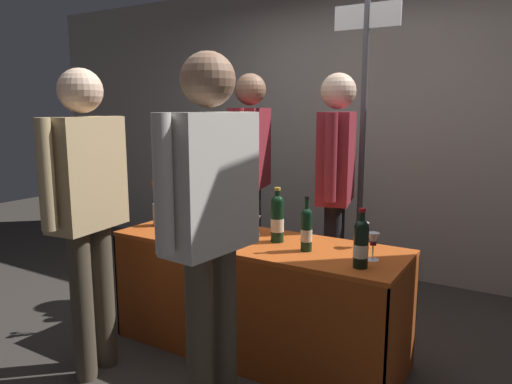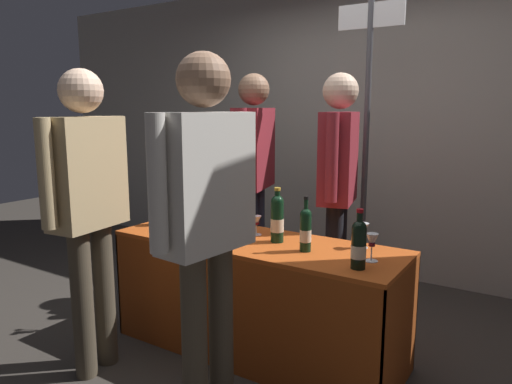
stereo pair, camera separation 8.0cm
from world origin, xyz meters
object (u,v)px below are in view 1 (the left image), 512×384
display_bottle_0 (307,229)px  vendor_presenter (250,163)px  wine_glass_near_taster (256,222)px  taster_foreground_right (210,208)px  flower_vase (158,205)px  wine_glass_near_vendor (373,241)px  wine_glass_mid (363,229)px  booth_signpost (363,126)px  tasting_table (256,276)px  featured_wine_bottle (361,243)px

display_bottle_0 → vendor_presenter: size_ratio=0.18×
wine_glass_near_taster → taster_foreground_right: (0.25, -0.82, 0.26)m
flower_vase → wine_glass_near_taster: bearing=10.8°
display_bottle_0 → wine_glass_near_vendor: 0.38m
display_bottle_0 → vendor_presenter: 1.24m
wine_glass_mid → vendor_presenter: size_ratio=0.08×
wine_glass_near_vendor → vendor_presenter: 1.52m
wine_glass_near_taster → booth_signpost: booth_signpost is taller
wine_glass_mid → taster_foreground_right: 1.03m
wine_glass_near_vendor → flower_vase: (-1.49, -0.01, 0.04)m
wine_glass_mid → vendor_presenter: bearing=152.2°
wine_glass_near_taster → wine_glass_near_vendor: bearing=-8.5°
tasting_table → display_bottle_0: display_bottle_0 is taller
wine_glass_near_taster → flower_vase: (-0.70, -0.13, 0.05)m
display_bottle_0 → vendor_presenter: (-0.88, 0.83, 0.24)m
wine_glass_near_vendor → wine_glass_near_taster: size_ratio=1.21×
tasting_table → wine_glass_near_vendor: (0.73, -0.01, 0.33)m
featured_wine_bottle → booth_signpost: 1.43m
taster_foreground_right → booth_signpost: bearing=3.0°
wine_glass_near_taster → display_bottle_0: bearing=-19.1°
featured_wine_bottle → taster_foreground_right: size_ratio=0.17×
tasting_table → wine_glass_near_taster: size_ratio=14.64×
wine_glass_mid → flower_vase: 1.38m
tasting_table → featured_wine_bottle: bearing=-12.5°
wine_glass_near_taster → flower_vase: flower_vase is taller
wine_glass_near_vendor → wine_glass_near_taster: wine_glass_near_vendor is taller
tasting_table → booth_signpost: size_ratio=0.79×
flower_vase → wine_glass_mid: bearing=9.3°
wine_glass_near_vendor → display_bottle_0: bearing=-175.8°
flower_vase → display_bottle_0: bearing=-0.7°
taster_foreground_right → flower_vase: bearing=60.1°
tasting_table → wine_glass_near_vendor: bearing=-0.7°
taster_foreground_right → booth_signpost: booth_signpost is taller
vendor_presenter → taster_foreground_right: 1.67m
wine_glass_mid → tasting_table: bearing=-161.6°
wine_glass_near_vendor → wine_glass_near_taster: (-0.80, 0.12, -0.02)m
booth_signpost → wine_glass_near_vendor: bearing=-67.8°
featured_wine_bottle → display_bottle_0: (-0.36, 0.12, -0.00)m
display_bottle_0 → wine_glass_near_taster: display_bottle_0 is taller
flower_vase → booth_signpost: size_ratio=0.18×
wine_glass_near_vendor → wine_glass_mid: 0.24m
wine_glass_near_taster → vendor_presenter: size_ratio=0.07×
wine_glass_mid → booth_signpost: bearing=109.8°
display_bottle_0 → vendor_presenter: vendor_presenter is taller
featured_wine_bottle → display_bottle_0: bearing=161.3°
wine_glass_near_taster → flower_vase: 0.71m
wine_glass_mid → wine_glass_near_taster: 0.67m
tasting_table → display_bottle_0: 0.50m
wine_glass_mid → booth_signpost: (-0.32, 0.89, 0.56)m
featured_wine_bottle → taster_foreground_right: taster_foreground_right is taller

